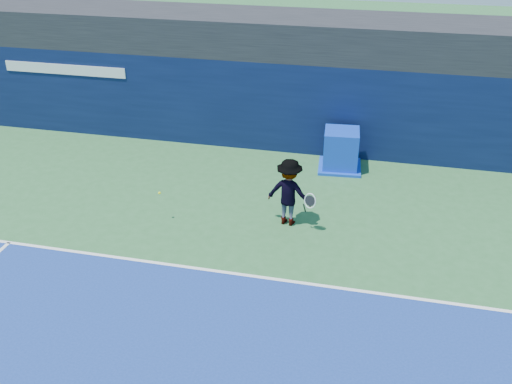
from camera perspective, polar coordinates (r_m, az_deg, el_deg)
ground at (r=11.39m, az=-10.55°, el=-16.24°), size 80.00×80.00×0.00m
baseline at (r=13.51m, az=-5.72°, el=-7.64°), size 24.00×0.10×0.01m
stadium_band at (r=19.66m, az=1.69°, el=15.59°), size 36.00×3.00×1.20m
back_wall_assembly at (r=19.30m, az=1.00°, el=8.86°), size 36.00×1.03×3.00m
equipment_cart at (r=18.10m, az=8.47°, el=4.06°), size 1.42×1.42×1.27m
tennis_player at (r=14.76m, az=3.33°, el=-0.03°), size 1.40×0.87×1.84m
tennis_ball at (r=15.11m, az=-9.63°, el=-0.10°), size 0.07×0.07×0.07m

